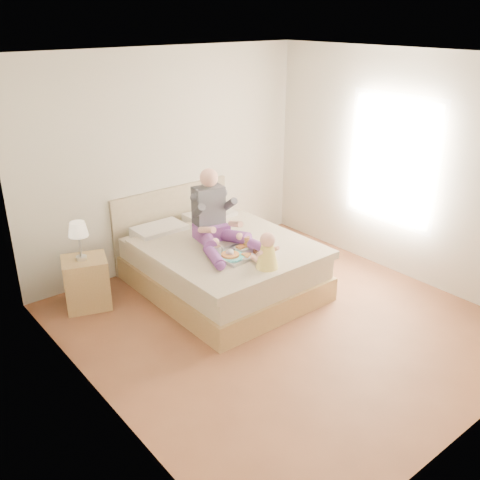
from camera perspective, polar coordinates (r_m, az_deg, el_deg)
room at (r=5.21m, az=5.36°, el=5.76°), size 4.02×4.22×2.71m
bed at (r=6.36m, az=-2.33°, el=-2.36°), size 1.70×2.18×1.00m
nightstand at (r=6.19m, az=-16.05°, el=-4.39°), size 0.59×0.56×0.58m
lamp at (r=5.93m, az=-16.89°, el=0.89°), size 0.21×0.21×0.43m
adult at (r=6.08m, az=-2.57°, el=2.00°), size 0.72×1.08×0.86m
tray at (r=5.82m, az=-0.33°, el=-1.33°), size 0.54×0.44×0.14m
baby at (r=5.51m, az=2.87°, el=-1.41°), size 0.26×0.35×0.39m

